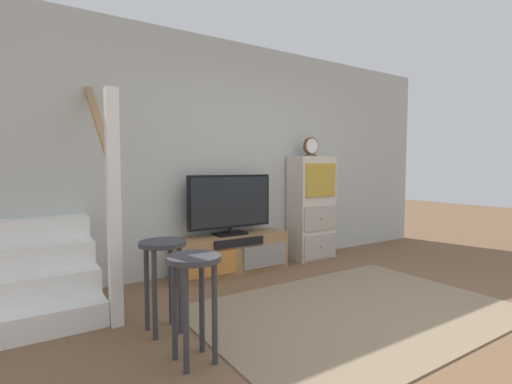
# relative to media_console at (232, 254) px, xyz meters

# --- Properties ---
(ground_plane) EXTENTS (20.00, 20.00, 0.00)m
(ground_plane) POSITION_rel_media_console_xyz_m (0.30, -2.19, -0.22)
(ground_plane) COLOR brown
(back_wall) EXTENTS (6.40, 0.12, 2.70)m
(back_wall) POSITION_rel_media_console_xyz_m (0.30, 0.27, 1.13)
(back_wall) COLOR #B2B7B2
(back_wall) RESTS_ON ground_plane
(area_rug) EXTENTS (2.60, 1.80, 0.01)m
(area_rug) POSITION_rel_media_console_xyz_m (0.30, -1.59, -0.21)
(area_rug) COLOR #847056
(area_rug) RESTS_ON ground_plane
(media_console) EXTENTS (1.38, 0.38, 0.43)m
(media_console) POSITION_rel_media_console_xyz_m (0.00, 0.00, 0.00)
(media_console) COLOR #997047
(media_console) RESTS_ON ground_plane
(television) EXTENTS (1.05, 0.22, 0.69)m
(television) POSITION_rel_media_console_xyz_m (0.00, 0.02, 0.58)
(television) COLOR black
(television) RESTS_ON media_console
(side_cabinet) EXTENTS (0.58, 0.38, 1.35)m
(side_cabinet) POSITION_rel_media_console_xyz_m (1.22, 0.01, 0.46)
(side_cabinet) COLOR beige
(side_cabinet) RESTS_ON ground_plane
(desk_clock) EXTENTS (0.23, 0.08, 0.25)m
(desk_clock) POSITION_rel_media_console_xyz_m (1.19, -0.00, 1.26)
(desk_clock) COLOR #4C3823
(desk_clock) RESTS_ON side_cabinet
(staircase) EXTENTS (1.00, 1.36, 2.20)m
(staircase) POSITION_rel_media_console_xyz_m (-1.94, 0.01, 0.15)
(staircase) COLOR white
(staircase) RESTS_ON ground_plane
(bar_stool_near) EXTENTS (0.34, 0.34, 0.67)m
(bar_stool_near) POSITION_rel_media_console_xyz_m (-1.16, -1.61, 0.29)
(bar_stool_near) COLOR #333338
(bar_stool_near) RESTS_ON ground_plane
(bar_stool_far) EXTENTS (0.34, 0.34, 0.68)m
(bar_stool_far) POSITION_rel_media_console_xyz_m (-1.18, -1.09, 0.29)
(bar_stool_far) COLOR #333338
(bar_stool_far) RESTS_ON ground_plane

